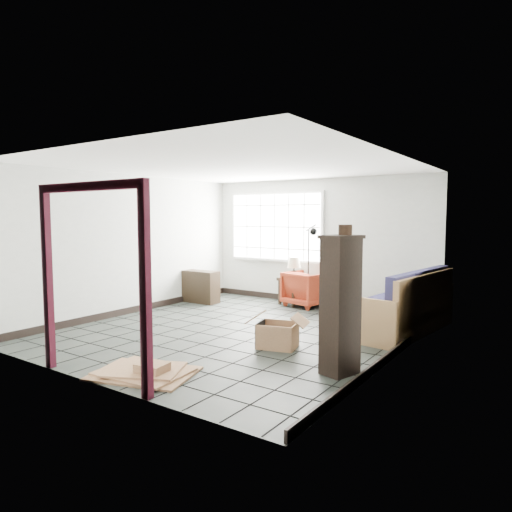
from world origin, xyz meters
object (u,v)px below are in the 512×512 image
Objects in this scene: futon_sofa at (405,310)px; armchair at (307,287)px; side_table at (294,283)px; tall_shelf at (340,304)px.

futon_sofa is 2.47m from armchair.
futon_sofa reaches higher than side_table.
futon_sofa is 3.67× the size of side_table.
futon_sofa is 2.76m from side_table.
futon_sofa is 2.41m from tall_shelf.
armchair is at bearing 0.00° from side_table.
armchair is 0.49× the size of tall_shelf.
tall_shelf is (2.20, -3.33, 0.43)m from armchair.
side_table is at bearing 143.42° from tall_shelf.
tall_shelf is (-0.07, -2.36, 0.46)m from futon_sofa.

